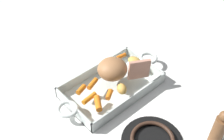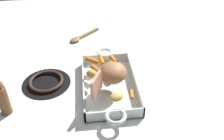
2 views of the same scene
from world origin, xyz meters
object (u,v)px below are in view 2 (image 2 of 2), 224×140
at_px(roasting_dish, 109,85).
at_px(potato_near_roast, 92,74).
at_px(baby_carrot_center_right, 95,69).
at_px(serving_spoon, 82,37).
at_px(pork_roast, 113,73).
at_px(baby_carrot_short, 93,61).
at_px(potato_golden_large, 116,97).
at_px(baby_carrot_southeast, 131,94).
at_px(stove_burner_rear, 46,82).
at_px(baby_carrot_northwest, 113,66).
at_px(roast_slice_outer, 96,85).
at_px(baby_carrot_northeast, 101,60).
at_px(baby_carrot_southwest, 113,59).
at_px(pepper_mill, 3,98).

distance_m(roasting_dish, potato_near_roast, 0.09).
height_order(baby_carrot_center_right, serving_spoon, baby_carrot_center_right).
bearing_deg(roasting_dish, pork_roast, 40.99).
distance_m(baby_carrot_short, potato_golden_large, 0.26).
bearing_deg(potato_golden_large, roasting_dish, -174.94).
bearing_deg(pork_roast, baby_carrot_southeast, 29.88).
bearing_deg(baby_carrot_center_right, stove_burner_rear, -89.01).
bearing_deg(baby_carrot_center_right, roasting_dish, 42.37).
bearing_deg(baby_carrot_northwest, roast_slice_outer, -27.59).
xyz_separation_m(baby_carrot_short, potato_golden_large, (0.25, 0.07, 0.00)).
xyz_separation_m(baby_carrot_short, serving_spoon, (-0.32, -0.05, -0.05)).
bearing_deg(serving_spoon, baby_carrot_northwest, 67.76).
relative_size(baby_carrot_short, stove_burner_rear, 0.31).
relative_size(baby_carrot_northwest, baby_carrot_northeast, 0.90).
bearing_deg(potato_golden_large, baby_carrot_southwest, 175.99).
distance_m(stove_burner_rear, serving_spoon, 0.42).
bearing_deg(potato_golden_large, baby_carrot_northwest, 176.16).
distance_m(roasting_dish, roast_slice_outer, 0.13).
bearing_deg(stove_burner_rear, baby_carrot_southwest, 102.23).
height_order(baby_carrot_center_right, potato_near_roast, potato_near_roast).
height_order(roast_slice_outer, baby_carrot_northwest, roast_slice_outer).
height_order(roasting_dish, pepper_mill, pepper_mill).
distance_m(baby_carrot_northeast, potato_golden_large, 0.26).
bearing_deg(baby_carrot_northwest, baby_carrot_southeast, 13.65).
height_order(roasting_dish, serving_spoon, roasting_dish).
height_order(roasting_dish, baby_carrot_northeast, baby_carrot_northeast).
bearing_deg(potato_golden_large, baby_carrot_northeast, -172.48).
xyz_separation_m(roast_slice_outer, baby_carrot_northwest, (-0.16, 0.08, -0.03)).
height_order(baby_carrot_northeast, baby_carrot_short, baby_carrot_short).
bearing_deg(potato_golden_large, baby_carrot_short, -163.55).
bearing_deg(baby_carrot_northwest, serving_spoon, -160.03).
height_order(potato_golden_large, stove_burner_rear, potato_golden_large).
bearing_deg(baby_carrot_southeast, serving_spoon, -162.13).
relative_size(stove_burner_rear, pepper_mill, 1.37).
bearing_deg(potato_golden_large, baby_carrot_center_right, -160.60).
xyz_separation_m(baby_carrot_center_right, potato_near_roast, (0.05, -0.02, 0.01)).
height_order(baby_carrot_southeast, stove_burner_rear, baby_carrot_southeast).
relative_size(baby_carrot_northwest, baby_carrot_center_right, 1.32).
relative_size(pork_roast, pepper_mill, 0.75).
xyz_separation_m(baby_carrot_southwest, potato_golden_large, (0.25, -0.02, 0.00)).
bearing_deg(potato_near_roast, pepper_mill, -71.36).
distance_m(baby_carrot_center_right, serving_spoon, 0.39).
height_order(potato_golden_large, pepper_mill, pepper_mill).
bearing_deg(baby_carrot_northwest, potato_near_roast, -58.99).
bearing_deg(roast_slice_outer, baby_carrot_southwest, 157.32).
distance_m(baby_carrot_northeast, pepper_mill, 0.44).
bearing_deg(baby_carrot_short, baby_carrot_southeast, 29.58).
bearing_deg(baby_carrot_short, baby_carrot_center_right, 5.80).
xyz_separation_m(baby_carrot_northeast, stove_burner_rear, (0.07, -0.25, -0.05)).
bearing_deg(baby_carrot_short, serving_spoon, -171.83).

